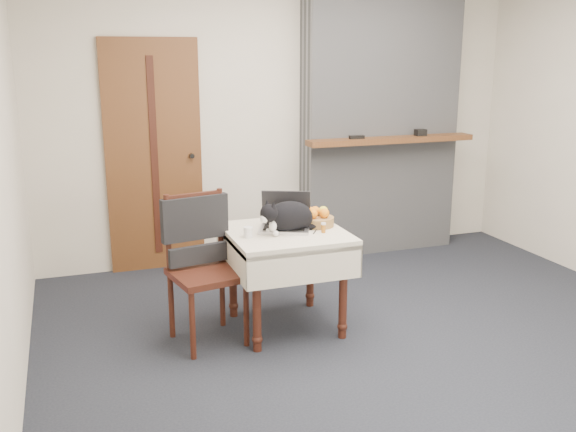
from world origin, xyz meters
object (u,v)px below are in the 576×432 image
(pill_bottle, at_px, (323,227))
(fruit_basket, at_px, (317,219))
(door, at_px, (154,157))
(cream_jar, at_px, (248,232))
(laptop, at_px, (285,220))
(chair, at_px, (200,247))
(side_table, at_px, (286,247))
(cat, at_px, (290,217))

(pill_bottle, bearing_deg, fruit_basket, 81.44)
(pill_bottle, distance_m, fruit_basket, 0.18)
(door, relative_size, cream_jar, 28.41)
(laptop, distance_m, fruit_basket, 0.23)
(pill_bottle, distance_m, chair, 0.83)
(side_table, xyz_separation_m, pill_bottle, (0.22, -0.13, 0.15))
(laptop, xyz_separation_m, pill_bottle, (0.21, -0.19, -0.03))
(cream_jar, distance_m, fruit_basket, 0.55)
(side_table, relative_size, pill_bottle, 11.44)
(door, bearing_deg, cream_jar, -77.71)
(cream_jar, bearing_deg, cat, 8.14)
(door, height_order, side_table, door)
(laptop, bearing_deg, door, 137.17)
(side_table, distance_m, fruit_basket, 0.30)
(door, distance_m, laptop, 1.69)
(laptop, height_order, chair, chair)
(fruit_basket, bearing_deg, door, 120.12)
(door, relative_size, laptop, 4.72)
(fruit_basket, distance_m, chair, 0.84)
(pill_bottle, bearing_deg, chair, 167.97)
(chair, bearing_deg, side_table, -15.22)
(door, height_order, chair, door)
(side_table, distance_m, laptop, 0.19)
(chair, bearing_deg, fruit_basket, -10.58)
(side_table, height_order, laptop, laptop)
(door, xyz_separation_m, chair, (0.07, -1.55, -0.37))
(door, bearing_deg, fruit_basket, -59.88)
(fruit_basket, bearing_deg, chair, -179.82)
(side_table, relative_size, fruit_basket, 3.41)
(cream_jar, bearing_deg, door, 102.29)
(laptop, height_order, pill_bottle, laptop)
(cream_jar, bearing_deg, laptop, 23.31)
(fruit_basket, relative_size, chair, 0.23)
(cream_jar, distance_m, chair, 0.33)
(chair, bearing_deg, door, 81.66)
(laptop, relative_size, cream_jar, 6.02)
(cat, height_order, cream_jar, cat)
(cat, bearing_deg, chair, 154.72)
(cream_jar, bearing_deg, side_table, 13.61)
(side_table, distance_m, cat, 0.22)
(laptop, bearing_deg, pill_bottle, -18.28)
(cat, xyz_separation_m, pill_bottle, (0.20, -0.10, -0.07))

